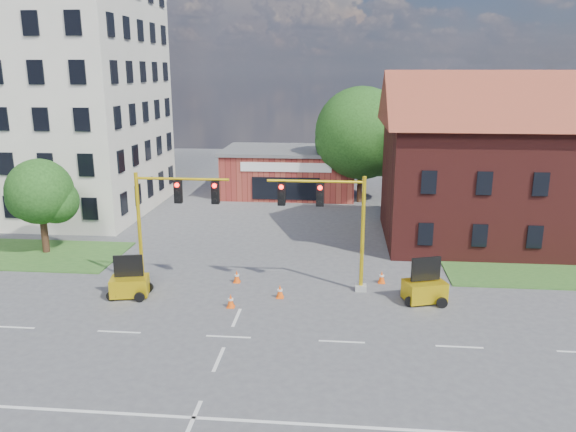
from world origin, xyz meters
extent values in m
plane|color=#47474A|center=(0.00, 0.00, 0.00)|extent=(120.00, 120.00, 0.00)
cube|color=#2A541F|center=(18.00, 9.00, 0.04)|extent=(14.00, 4.00, 0.08)
cube|color=silver|center=(-20.00, 22.00, 10.00)|extent=(18.00, 15.00, 20.00)
cube|color=maroon|center=(0.00, 30.00, 2.00)|extent=(12.00, 8.00, 4.00)
cube|color=#535355|center=(0.00, 30.00, 4.15)|extent=(12.40, 8.40, 0.30)
cube|color=silver|center=(0.00, 25.95, 3.20)|extent=(8.00, 0.10, 0.80)
cube|color=black|center=(0.00, 25.95, 1.30)|extent=(6.00, 0.10, 2.00)
cube|color=#501B18|center=(18.00, 16.00, 4.00)|extent=(20.00, 10.00, 8.00)
cylinder|color=#331D12|center=(6.50, 27.00, 2.17)|extent=(0.44, 0.44, 4.35)
sphere|color=#193B12|center=(6.50, 27.00, 6.13)|extent=(8.04, 8.04, 8.04)
sphere|color=#193B12|center=(8.11, 27.30, 5.14)|extent=(5.63, 5.63, 5.63)
cylinder|color=#331D12|center=(-14.00, 10.50, 1.44)|extent=(0.44, 0.44, 2.87)
sphere|color=#193B12|center=(-14.00, 10.50, 4.05)|extent=(4.13, 4.13, 4.13)
sphere|color=#193B12|center=(-13.17, 10.80, 3.39)|extent=(2.89, 2.89, 2.89)
cube|color=#969691|center=(-6.00, 6.00, 0.15)|extent=(0.60, 0.60, 0.30)
cylinder|color=gold|center=(-6.00, 6.00, 3.10)|extent=(0.20, 0.20, 6.20)
cylinder|color=gold|center=(-3.50, 6.00, 5.90)|extent=(5.00, 0.14, 0.14)
cube|color=black|center=(-3.75, 6.00, 5.20)|extent=(0.40, 0.32, 1.20)
cube|color=black|center=(-1.75, 6.00, 5.20)|extent=(0.40, 0.32, 1.20)
sphere|color=#FF0C07|center=(-3.75, 5.82, 5.60)|extent=(0.24, 0.24, 0.24)
cube|color=#969691|center=(6.00, 6.00, 0.15)|extent=(0.60, 0.60, 0.30)
cylinder|color=gold|center=(6.00, 6.00, 3.10)|extent=(0.20, 0.20, 6.20)
cylinder|color=gold|center=(3.50, 6.00, 5.90)|extent=(5.00, 0.14, 0.14)
cube|color=black|center=(3.75, 6.00, 5.20)|extent=(0.40, 0.32, 1.20)
cube|color=black|center=(1.75, 6.00, 5.20)|extent=(0.40, 0.32, 1.20)
sphere|color=#FF0C07|center=(3.75, 5.82, 5.60)|extent=(0.24, 0.24, 0.24)
cube|color=gold|center=(-5.99, 4.04, 0.58)|extent=(2.11, 1.62, 0.95)
cube|color=black|center=(-5.99, 4.04, 1.68)|extent=(1.47, 0.42, 1.16)
cube|color=gold|center=(9.16, 4.77, 0.61)|extent=(2.31, 1.89, 0.99)
cube|color=black|center=(9.16, 4.77, 1.77)|extent=(1.51, 0.61, 1.22)
cube|color=#F6530C|center=(-0.50, 3.16, 0.02)|extent=(0.38, 0.38, 0.04)
cone|color=#F6530C|center=(-0.50, 3.16, 0.35)|extent=(0.40, 0.40, 0.70)
cylinder|color=silver|center=(-0.50, 3.16, 0.42)|extent=(0.27, 0.27, 0.09)
cube|color=#F6530C|center=(1.80, 4.59, 0.02)|extent=(0.38, 0.38, 0.04)
cone|color=#F6530C|center=(1.80, 4.59, 0.35)|extent=(0.40, 0.40, 0.70)
cylinder|color=silver|center=(1.80, 4.59, 0.42)|extent=(0.27, 0.27, 0.09)
cube|color=#F6530C|center=(-0.82, 6.53, 0.02)|extent=(0.38, 0.38, 0.04)
cone|color=#F6530C|center=(-0.82, 6.53, 0.35)|extent=(0.40, 0.40, 0.70)
cylinder|color=silver|center=(-0.82, 6.53, 0.42)|extent=(0.27, 0.27, 0.09)
cube|color=#F6530C|center=(7.18, 7.21, 0.02)|extent=(0.38, 0.38, 0.04)
cone|color=#F6530C|center=(7.18, 7.21, 0.35)|extent=(0.40, 0.40, 0.70)
cylinder|color=silver|center=(7.18, 7.21, 0.42)|extent=(0.27, 0.27, 0.09)
imported|color=white|center=(10.66, 13.41, 0.68)|extent=(5.32, 3.60, 1.35)
camera|label=1|loc=(4.76, -22.31, 11.43)|focal=35.00mm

